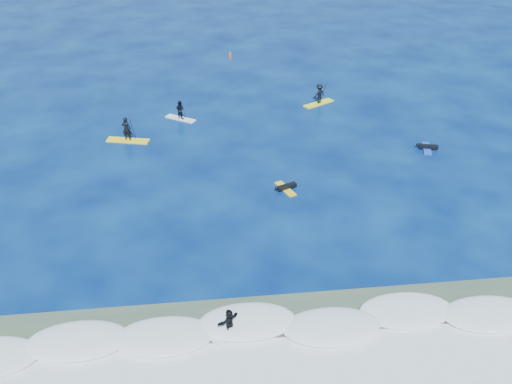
{
  "coord_description": "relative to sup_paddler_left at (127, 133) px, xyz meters",
  "views": [
    {
      "loc": [
        -4.82,
        -29.66,
        20.15
      ],
      "look_at": [
        -1.31,
        1.79,
        0.6
      ],
      "focal_mm": 40.0,
      "sensor_mm": 36.0,
      "label": 1
    }
  ],
  "objects": [
    {
      "name": "ground",
      "position": [
        10.37,
        -11.48,
        -0.73
      ],
      "size": [
        160.0,
        160.0,
        0.0
      ],
      "primitive_type": "plane",
      "color": "#030F48",
      "rests_on": "ground"
    },
    {
      "name": "breaking_wave",
      "position": [
        10.37,
        -21.48,
        -0.73
      ],
      "size": [
        40.0,
        6.0,
        0.3
      ],
      "primitive_type": "cube",
      "color": "white",
      "rests_on": "ground"
    },
    {
      "name": "whitewater",
      "position": [
        10.37,
        -24.48,
        -0.73
      ],
      "size": [
        34.0,
        5.0,
        0.02
      ],
      "primitive_type": "cube",
      "color": "silver",
      "rests_on": "ground"
    },
    {
      "name": "sup_paddler_left",
      "position": [
        0.0,
        0.0,
        0.0
      ],
      "size": [
        3.45,
        1.63,
        2.35
      ],
      "rotation": [
        0.0,
        0.0,
        -0.25
      ],
      "color": "yellow",
      "rests_on": "ground"
    },
    {
      "name": "sup_paddler_center",
      "position": [
        4.12,
        3.71,
        -0.02
      ],
      "size": [
        2.63,
        2.08,
        1.9
      ],
      "rotation": [
        0.0,
        0.0,
        -0.6
      ],
      "color": "white",
      "rests_on": "ground"
    },
    {
      "name": "sup_paddler_right",
      "position": [
        16.44,
        5.65,
        0.1
      ],
      "size": [
        3.01,
        2.16,
        2.13
      ],
      "rotation": [
        0.0,
        0.0,
        0.52
      ],
      "color": "yellow",
      "rests_on": "ground"
    },
    {
      "name": "prone_paddler_near",
      "position": [
        11.2,
        -8.62,
        -0.59
      ],
      "size": [
        1.58,
        2.1,
        0.43
      ],
      "rotation": [
        0.0,
        0.0,
        1.94
      ],
      "color": "yellow",
      "rests_on": "ground"
    },
    {
      "name": "prone_paddler_far",
      "position": [
        22.9,
        -3.93,
        -0.59
      ],
      "size": [
        1.65,
        2.16,
        0.44
      ],
      "rotation": [
        0.0,
        0.0,
        1.3
      ],
      "color": "blue",
      "rests_on": "ground"
    },
    {
      "name": "wave_surfer",
      "position": [
        6.47,
        -21.52,
        0.07
      ],
      "size": [
        1.89,
        1.6,
        1.42
      ],
      "rotation": [
        0.0,
        0.0,
        0.64
      ],
      "color": "white",
      "rests_on": "breaking_wave"
    },
    {
      "name": "marker_buoy",
      "position": [
        9.46,
        19.3,
        -0.43
      ],
      "size": [
        0.29,
        0.29,
        0.7
      ],
      "rotation": [
        0.0,
        0.0,
        -0.3
      ],
      "color": "#ED4C15",
      "rests_on": "ground"
    }
  ]
}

